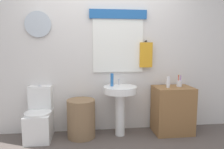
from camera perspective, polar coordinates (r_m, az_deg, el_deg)
back_wall at (r=3.47m, az=-1.97°, el=6.34°), size 4.40×0.18×2.60m
toilet at (r=3.45m, az=-18.74°, el=-11.12°), size 0.38×0.51×0.79m
laundry_hamper at (r=3.35m, az=-8.21°, el=-11.52°), size 0.42×0.42×0.58m
pedestal_sink at (r=3.30m, az=2.18°, el=-6.50°), size 0.51×0.51×0.77m
faucet at (r=3.37m, az=1.87°, el=-1.99°), size 0.03×0.03×0.10m
wooden_cabinet at (r=3.59m, az=15.81°, el=-9.04°), size 0.59×0.44×0.74m
soap_bottle at (r=3.28m, az=-0.01°, el=-1.40°), size 0.05×0.05×0.20m
lotion_bottle at (r=3.41m, az=14.74°, el=-1.98°), size 0.05×0.05×0.17m
toothbrush_cup at (r=3.55m, az=17.48°, el=-2.23°), size 0.08×0.08×0.19m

